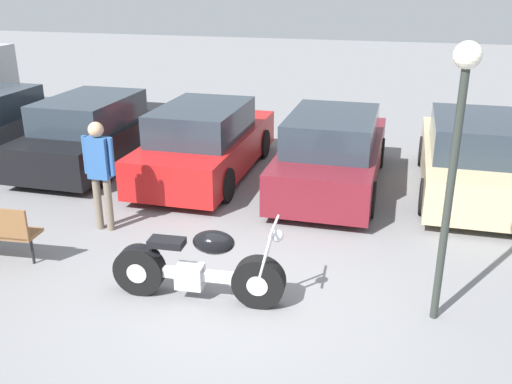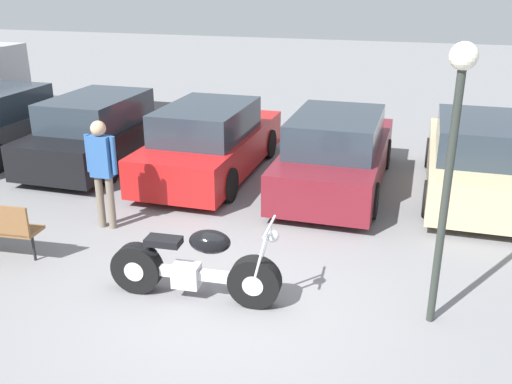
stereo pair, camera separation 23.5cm
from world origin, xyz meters
TOP-DOWN VIEW (x-y plane):
  - ground_plane at (0.00, 0.00)m, footprint 60.00×60.00m
  - motorcycle at (-0.45, -0.03)m, footprint 2.20×0.62m
  - parked_car_black at (-4.45, 4.66)m, footprint 1.81×4.40m
  - parked_car_red at (-1.92, 4.48)m, footprint 1.81×4.40m
  - parked_car_maroon at (0.61, 4.45)m, footprint 1.81×4.40m
  - parked_car_champagne at (3.15, 4.80)m, footprint 1.81×4.40m
  - lamp_post at (2.42, 0.30)m, footprint 0.29×0.29m
  - person_standing at (-2.60, 1.56)m, footprint 0.52×0.24m

SIDE VIEW (x-z plane):
  - ground_plane at x=0.00m, z-range 0.00..0.00m
  - motorcycle at x=-0.45m, z-range -0.12..0.98m
  - parked_car_black at x=-4.45m, z-range -0.06..1.40m
  - parked_car_red at x=-1.92m, z-range -0.06..1.40m
  - parked_car_maroon at x=0.61m, z-range -0.06..1.40m
  - parked_car_champagne at x=3.15m, z-range -0.06..1.40m
  - person_standing at x=-2.60m, z-range 0.17..1.93m
  - lamp_post at x=2.42m, z-range 0.67..3.88m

